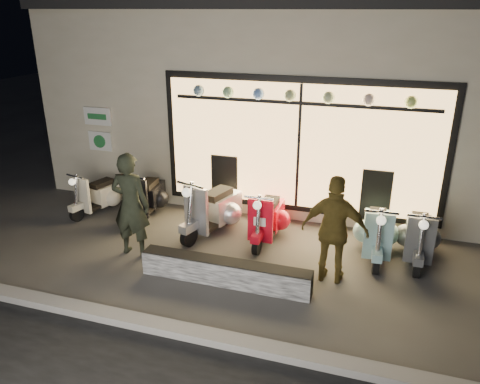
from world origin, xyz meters
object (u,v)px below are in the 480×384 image
object	(u,v)px
graffiti_barrier	(225,272)
woman	(335,230)
scooter_silver	(216,208)
man	(131,205)
scooter_red	(268,216)

from	to	relation	value
graffiti_barrier	woman	distance (m)	1.81
scooter_silver	woman	distance (m)	2.66
scooter_silver	man	bearing A→B (deg)	-111.60
graffiti_barrier	scooter_red	distance (m)	1.81
scooter_red	man	size ratio (longest dim) A/B	0.76
scooter_silver	woman	world-z (taller)	woman
scooter_red	scooter_silver	bearing A→B (deg)	-177.91
man	scooter_red	bearing A→B (deg)	-148.92
graffiti_barrier	scooter_silver	bearing A→B (deg)	114.49
graffiti_barrier	woman	xyz separation A→B (m)	(1.56, 0.61, 0.67)
scooter_silver	woman	xyz separation A→B (m)	(2.36, -1.15, 0.42)
graffiti_barrier	woman	size ratio (longest dim) A/B	1.55
graffiti_barrier	woman	bearing A→B (deg)	21.19
scooter_silver	man	world-z (taller)	man
scooter_red	graffiti_barrier	bearing A→B (deg)	-96.47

